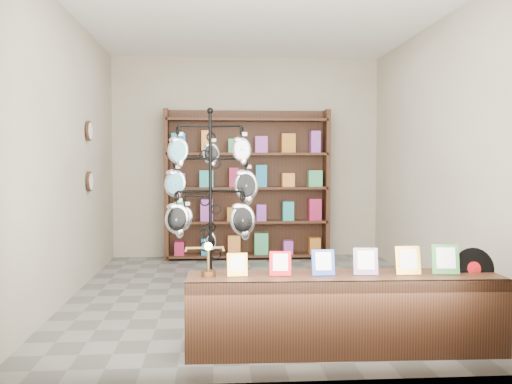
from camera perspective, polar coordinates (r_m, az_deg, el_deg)
ground at (r=6.30m, az=0.36°, el=-10.11°), size 5.00×5.00×0.00m
room_envelope at (r=6.15m, az=0.37°, el=6.93°), size 5.00×5.00×5.00m
display_tree at (r=5.70m, az=-4.59°, el=0.07°), size 1.01×0.84×1.97m
front_shelf at (r=4.45m, az=8.79°, el=-11.83°), size 2.37×0.54×0.84m
back_shelving at (r=8.43m, az=-0.88°, el=0.28°), size 2.42×0.36×2.20m
wall_clocks at (r=7.07m, az=-16.33°, el=3.45°), size 0.03×0.24×0.84m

